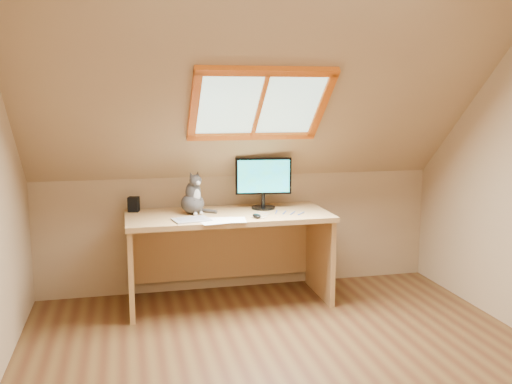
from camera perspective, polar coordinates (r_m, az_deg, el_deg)
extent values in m
plane|color=brown|center=(3.63, 4.36, -18.02)|extent=(3.50, 3.50, 0.00)
cube|color=tan|center=(1.71, 22.86, -7.34)|extent=(3.50, 0.02, 2.40)
cube|color=tan|center=(5.06, -1.53, -3.98)|extent=(3.50, 0.02, 1.00)
cube|color=tan|center=(4.16, 0.57, 9.82)|extent=(3.50, 1.56, 1.41)
cube|color=#B2E0CC|center=(4.24, 0.32, 8.86)|extent=(0.90, 0.53, 0.48)
cube|color=orange|center=(4.24, 0.32, 8.86)|extent=(1.02, 0.64, 0.59)
cube|color=tan|center=(4.62, -2.78, -2.40)|extent=(1.64, 0.72, 0.04)
cube|color=tan|center=(4.64, -12.44, -7.32)|extent=(0.04, 0.64, 0.71)
cube|color=tan|center=(4.91, 6.40, -6.23)|extent=(0.04, 0.64, 0.71)
cube|color=tan|center=(5.02, -3.42, -5.82)|extent=(1.54, 0.03, 0.49)
cylinder|color=black|center=(4.80, 0.74, -1.58)|extent=(0.20, 0.20, 0.02)
cylinder|color=black|center=(4.79, 0.74, -0.84)|extent=(0.03, 0.03, 0.11)
cube|color=black|center=(4.75, 0.74, 1.61)|extent=(0.47, 0.09, 0.31)
cube|color=#107DD1|center=(4.73, 0.78, 1.57)|extent=(0.43, 0.06, 0.27)
ellipsoid|color=#4A4441|center=(4.63, -6.37, -1.14)|extent=(0.26, 0.28, 0.16)
ellipsoid|color=#4A4441|center=(4.60, -6.31, -0.01)|extent=(0.16, 0.16, 0.18)
ellipsoid|color=silver|center=(4.56, -5.96, -0.32)|extent=(0.07, 0.06, 0.10)
ellipsoid|color=#4A4441|center=(4.55, -6.07, 1.16)|extent=(0.13, 0.12, 0.09)
sphere|color=silver|center=(4.52, -5.81, 0.91)|extent=(0.04, 0.04, 0.04)
cone|color=#4A4441|center=(4.54, -6.53, 1.71)|extent=(0.06, 0.05, 0.06)
cone|color=#4A4441|center=(4.57, -5.86, 1.78)|extent=(0.06, 0.06, 0.06)
cube|color=black|center=(4.78, -12.14, -1.21)|extent=(0.10, 0.10, 0.12)
cube|color=#B2B2B7|center=(4.37, -6.48, -2.77)|extent=(0.31, 0.25, 0.01)
ellipsoid|color=black|center=(4.43, 0.06, -2.40)|extent=(0.07, 0.11, 0.03)
cube|color=white|center=(4.35, -3.24, -2.86)|extent=(0.33, 0.27, 0.00)
cube|color=white|center=(4.35, -3.24, -2.84)|extent=(0.32, 0.24, 0.00)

